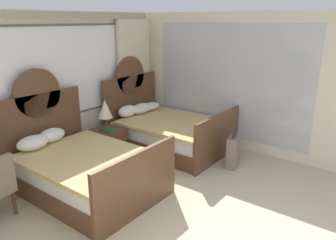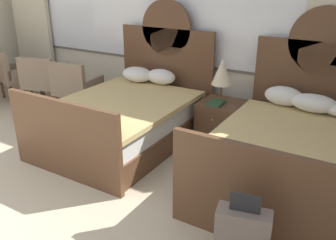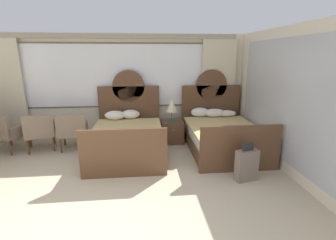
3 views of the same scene
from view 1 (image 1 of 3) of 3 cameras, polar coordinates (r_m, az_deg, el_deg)
wall_back_window at (r=5.64m, az=-25.80°, el=4.20°), size 6.71×0.22×2.70m
wall_right_mirror at (r=6.53m, az=13.00°, el=6.34°), size 0.08×4.74×2.70m
bed_near_window at (r=5.18m, az=-14.86°, el=-8.26°), size 1.57×2.22×1.81m
bed_near_mirror at (r=6.62m, az=-0.06°, el=-1.90°), size 1.57×2.22×1.81m
nightstand_between_beds at (r=6.30m, az=-10.68°, el=-4.08°), size 0.54×0.57×0.56m
table_lamp_on_nightstand at (r=6.07m, az=-11.08°, el=1.90°), size 0.27×0.27×0.59m
book_on_nightstand at (r=6.10m, az=-10.36°, el=-1.83°), size 0.18×0.26×0.03m
suitcase_on_floor at (r=5.92m, az=11.50°, el=-5.47°), size 0.42×0.25×0.71m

